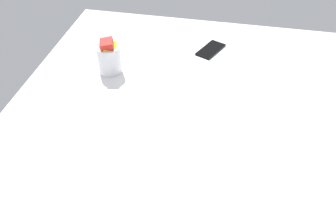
{
  "coord_description": "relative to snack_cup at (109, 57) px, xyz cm",
  "views": [
    {
      "loc": [
        77.4,
        6.37,
        104.0
      ],
      "look_at": [
        -13.91,
        -12.29,
        24.0
      ],
      "focal_mm": 41.04,
      "sensor_mm": 36.0,
      "label": 1
    }
  ],
  "objects": [
    {
      "name": "cell_phone",
      "position": [
        -23.26,
        36.69,
        -5.99
      ],
      "size": [
        15.56,
        11.93,
        0.8
      ],
      "primitive_type": "cube",
      "rotation": [
        0.0,
        0.0,
        4.29
      ],
      "color": "black",
      "rests_on": "bed_mattress"
    },
    {
      "name": "bed_mattress",
      "position": [
        40.39,
        40.7,
        -15.39
      ],
      "size": [
        180.0,
        140.0,
        18.0
      ],
      "primitive_type": "cube",
      "color": "white",
      "rests_on": "ground"
    },
    {
      "name": "snack_cup",
      "position": [
        0.0,
        0.0,
        0.0
      ],
      "size": [
        9.0,
        9.0,
        14.4
      ],
      "color": "silver",
      "rests_on": "bed_mattress"
    }
  ]
}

